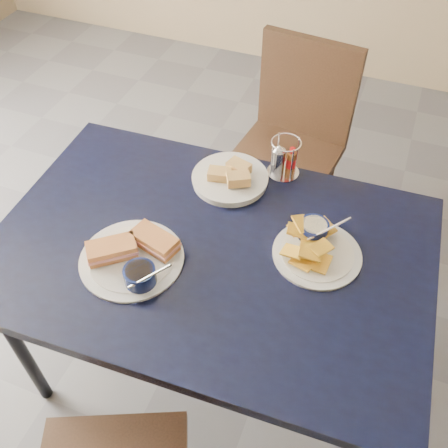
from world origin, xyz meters
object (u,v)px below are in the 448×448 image
(chair_far, at_px, (292,131))
(sandwich_plate, at_px, (134,256))
(condiment_caddy, at_px, (283,160))
(dining_table, at_px, (210,259))
(plantain_plate, at_px, (315,244))
(bread_basket, at_px, (230,178))

(chair_far, height_order, sandwich_plate, chair_far)
(condiment_caddy, bearing_deg, dining_table, -104.72)
(condiment_caddy, bearing_deg, plantain_plate, -57.67)
(sandwich_plate, bearing_deg, bread_basket, 71.39)
(dining_table, bearing_deg, condiment_caddy, 75.28)
(plantain_plate, height_order, condiment_caddy, condiment_caddy)
(plantain_plate, bearing_deg, condiment_caddy, 122.33)
(sandwich_plate, distance_m, condiment_caddy, 0.60)
(bread_basket, bearing_deg, sandwich_plate, -108.61)
(dining_table, bearing_deg, chair_far, 89.05)
(chair_far, height_order, condiment_caddy, chair_far)
(dining_table, distance_m, plantain_plate, 0.32)
(dining_table, relative_size, bread_basket, 5.31)
(chair_far, distance_m, bread_basket, 0.69)
(bread_basket, distance_m, condiment_caddy, 0.19)
(chair_far, distance_m, plantain_plate, 0.90)
(dining_table, relative_size, plantain_plate, 5.11)
(chair_far, bearing_deg, bread_basket, -95.18)
(dining_table, bearing_deg, plantain_plate, 19.38)
(bread_basket, bearing_deg, chair_far, 84.82)
(sandwich_plate, relative_size, plantain_plate, 1.21)
(dining_table, height_order, sandwich_plate, sandwich_plate)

